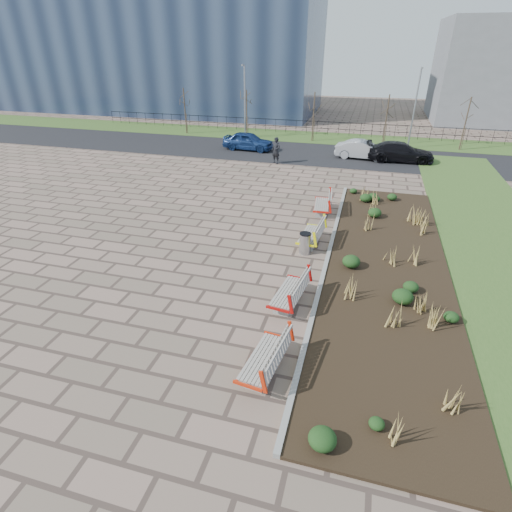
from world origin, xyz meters
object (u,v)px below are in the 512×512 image
(bench_d, at_px, (322,203))
(car_black, at_px, (400,152))
(litter_bin, at_px, (305,244))
(lamp_west, at_px, (245,103))
(lamp_east, at_px, (414,109))
(car_blue, at_px, (248,141))
(bench_a, at_px, (263,357))
(bench_c, at_px, (310,233))
(pedestrian, at_px, (276,151))
(car_silver, at_px, (363,150))
(bench_b, at_px, (289,291))

(bench_d, distance_m, car_black, 12.15)
(bench_d, distance_m, litter_bin, 4.71)
(lamp_west, distance_m, lamp_east, 14.00)
(car_blue, height_order, lamp_east, lamp_east)
(bench_a, distance_m, bench_c, 7.95)
(bench_a, bearing_deg, bench_c, 97.48)
(pedestrian, distance_m, lamp_east, 12.18)
(car_silver, bearing_deg, bench_b, -179.00)
(litter_bin, distance_m, pedestrian, 13.87)
(car_blue, xyz_separation_m, car_silver, (9.01, -0.34, -0.03))
(lamp_west, height_order, lamp_east, same)
(bench_a, distance_m, lamp_west, 29.13)
(bench_b, relative_size, lamp_east, 0.35)
(litter_bin, relative_size, lamp_west, 0.15)
(pedestrian, xyz_separation_m, lamp_west, (-4.59, 7.45, 2.12))
(car_black, distance_m, lamp_east, 5.13)
(bench_a, height_order, car_blue, car_blue)
(bench_a, relative_size, bench_b, 1.00)
(lamp_west, bearing_deg, car_silver, -23.00)
(bench_b, height_order, lamp_west, lamp_west)
(pedestrian, bearing_deg, car_black, 42.00)
(car_silver, distance_m, car_black, 2.65)
(car_silver, relative_size, car_black, 0.85)
(bench_d, height_order, lamp_east, lamp_east)
(bench_b, relative_size, bench_c, 1.00)
(car_silver, height_order, lamp_west, lamp_west)
(bench_b, relative_size, bench_d, 1.00)
(bench_a, xyz_separation_m, car_blue, (-7.48, 23.47, 0.21))
(bench_c, relative_size, car_black, 0.45)
(litter_bin, xyz_separation_m, pedestrian, (-4.33, 13.17, 0.47))
(bench_a, height_order, bench_d, same)
(bench_c, distance_m, car_silver, 15.25)
(bench_c, height_order, car_silver, car_silver)
(car_black, bearing_deg, litter_bin, 161.32)
(litter_bin, xyz_separation_m, car_blue, (-7.40, 16.49, 0.26))
(bench_d, xyz_separation_m, lamp_west, (-9.00, 15.90, 2.54))
(bench_d, bearing_deg, car_black, 64.93)
(bench_c, relative_size, car_silver, 0.53)
(car_black, bearing_deg, car_blue, 84.30)
(bench_b, relative_size, car_silver, 0.53)
(bench_b, distance_m, car_silver, 19.92)
(bench_c, bearing_deg, lamp_east, 80.11)
(bench_b, height_order, car_silver, car_silver)
(pedestrian, relative_size, lamp_west, 0.31)
(pedestrian, xyz_separation_m, lamp_east, (9.41, 7.45, 2.12))
(bench_a, xyz_separation_m, bench_d, (0.00, 11.69, 0.00))
(bench_a, xyz_separation_m, bench_b, (0.00, 3.27, 0.00))
(bench_c, bearing_deg, litter_bin, -90.26)
(litter_bin, xyz_separation_m, lamp_west, (-8.92, 20.62, 2.59))
(car_silver, height_order, car_black, car_black)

